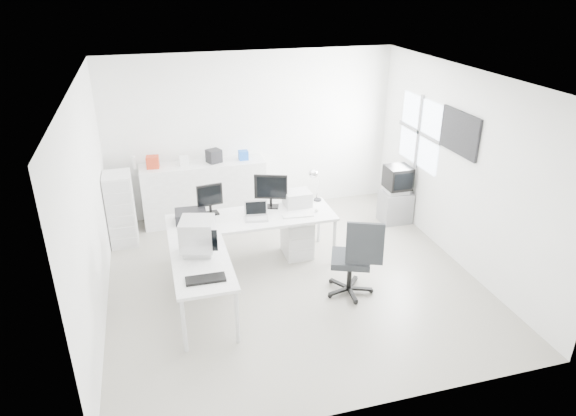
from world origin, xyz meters
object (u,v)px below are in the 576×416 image
object	(u,v)px
inkjet_printer	(191,216)
office_chair	(351,255)
drawer_pedestal	(297,237)
laser_printer	(297,198)
filing_cabinet	(121,209)
tv_cabinet	(395,207)
lcd_monitor_small	(210,199)
crt_tv	(398,180)
lcd_monitor_large	(271,191)
crt_monitor	(198,237)
sideboard	(204,192)
main_desk	(252,240)
side_desk	(204,289)
laptop	(256,213)

from	to	relation	value
inkjet_printer	office_chair	world-z (taller)	office_chair
drawer_pedestal	laser_printer	xyz separation A→B (m)	(0.05, 0.17, 0.56)
filing_cabinet	tv_cabinet	bearing A→B (deg)	-5.53
lcd_monitor_small	crt_tv	distance (m)	3.25
lcd_monitor_small	office_chair	distance (m)	2.17
lcd_monitor_small	tv_cabinet	size ratio (longest dim) A/B	0.86
lcd_monitor_large	tv_cabinet	xyz separation A→B (m)	(2.31, 0.46, -0.73)
crt_monitor	office_chair	size ratio (longest dim) A/B	0.41
tv_cabinet	crt_tv	bearing A→B (deg)	0.00
office_chair	sideboard	size ratio (longest dim) A/B	0.54
main_desk	crt_monitor	distance (m)	1.35
inkjet_printer	laser_printer	distance (m)	1.60
crt_tv	filing_cabinet	distance (m)	4.52
tv_cabinet	filing_cabinet	world-z (taller)	filing_cabinet
inkjet_printer	main_desk	bearing A→B (deg)	-3.80
side_desk	laptop	bearing A→B (deg)	48.01
inkjet_printer	laptop	bearing A→B (deg)	-9.62
lcd_monitor_large	filing_cabinet	xyz separation A→B (m)	(-2.19, 0.89, -0.42)
tv_cabinet	laptop	bearing A→B (deg)	-162.79
main_desk	laptop	distance (m)	0.49
office_chair	tv_cabinet	size ratio (longest dim) A/B	2.07
main_desk	crt_tv	xyz separation A→B (m)	(2.66, 0.71, 0.39)
main_desk	office_chair	xyz separation A→B (m)	(1.09, -1.12, 0.19)
office_chair	sideboard	world-z (taller)	office_chair
lcd_monitor_small	laptop	distance (m)	0.71
drawer_pedestal	lcd_monitor_small	xyz separation A→B (m)	(-1.25, 0.20, 0.68)
side_desk	crt_monitor	bearing A→B (deg)	90.00
inkjet_printer	lcd_monitor_large	bearing A→B (deg)	10.03
tv_cabinet	crt_tv	distance (m)	0.50
inkjet_printer	lcd_monitor_small	size ratio (longest dim) A/B	0.92
main_desk	drawer_pedestal	size ratio (longest dim) A/B	4.00
drawer_pedestal	filing_cabinet	size ratio (longest dim) A/B	0.51
lcd_monitor_large	office_chair	xyz separation A→B (m)	(0.74, -1.37, -0.44)
main_desk	side_desk	size ratio (longest dim) A/B	1.71
lcd_monitor_large	laptop	xyz separation A→B (m)	(-0.30, -0.35, -0.15)
laser_printer	sideboard	xyz separation A→B (m)	(-1.23, 1.44, -0.34)
main_desk	inkjet_printer	size ratio (longest dim) A/B	5.58
lcd_monitor_large	office_chair	world-z (taller)	lcd_monitor_large
office_chair	sideboard	bearing A→B (deg)	141.54
inkjet_printer	filing_cabinet	bearing A→B (deg)	136.44
lcd_monitor_small	office_chair	xyz separation A→B (m)	(1.64, -1.37, -0.42)
side_desk	drawer_pedestal	xyz separation A→B (m)	(1.55, 1.15, -0.08)
crt_monitor	office_chair	distance (m)	2.00
laser_printer	crt_monitor	distance (m)	1.93
laser_printer	office_chair	world-z (taller)	office_chair
inkjet_printer	tv_cabinet	distance (m)	3.60
tv_cabinet	lcd_monitor_large	bearing A→B (deg)	-168.78
crt_tv	filing_cabinet	xyz separation A→B (m)	(-4.50, 0.44, -0.18)
sideboard	lcd_monitor_large	bearing A→B (deg)	-59.55
lcd_monitor_large	inkjet_printer	bearing A→B (deg)	-153.37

